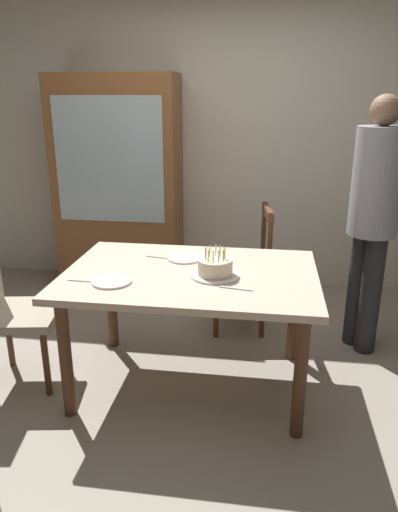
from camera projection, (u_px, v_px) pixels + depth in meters
name	position (u px, v px, depth m)	size (l,w,h in m)	color
ground	(191.00, 383.00, 3.01)	(6.40, 6.40, 0.00)	#9E9384
back_wall	(223.00, 144.00, 4.33)	(6.40, 0.10, 2.60)	silver
dining_table	(191.00, 287.00, 2.80)	(1.46, 1.00, 0.75)	beige
birthday_cake	(215.00, 268.00, 2.69)	(0.28, 0.28, 0.17)	silver
plate_near_celebrant	(112.00, 281.00, 2.61)	(0.22, 0.22, 0.01)	white
plate_far_side	(185.00, 258.00, 2.99)	(0.22, 0.22, 0.01)	white
fork_near_celebrant	(83.00, 281.00, 2.63)	(0.18, 0.02, 0.01)	silver
fork_far_side	(160.00, 257.00, 3.01)	(0.18, 0.02, 0.01)	silver
fork_near_guest	(236.00, 288.00, 2.53)	(0.18, 0.02, 0.01)	silver
chair_spindle_back	(243.00, 272.00, 3.60)	(0.49, 0.49, 0.95)	#56331E
chair_upholstered	(6.00, 302.00, 2.89)	(0.51, 0.51, 0.95)	tan
person_guest	(374.00, 212.00, 3.14)	(0.32, 0.32, 1.73)	#262328
china_cabinet	(118.00, 185.00, 4.29)	(1.10, 0.45, 1.90)	brown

